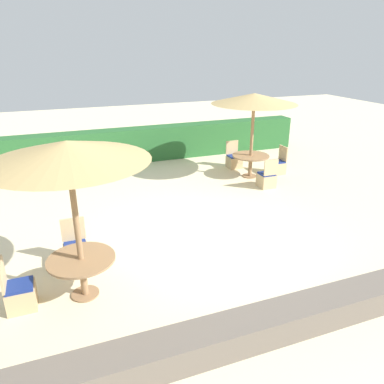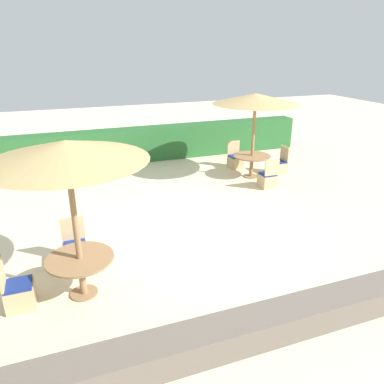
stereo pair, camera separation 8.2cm
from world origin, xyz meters
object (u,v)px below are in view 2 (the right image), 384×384
(round_table_back_right, at_px, (252,159))
(patio_chair_back_right_north, at_px, (235,161))
(patio_chair_back_right_east, at_px, (279,166))
(parasol_front_left, at_px, (66,152))
(patio_chair_front_left_west, at_px, (19,293))
(round_table_front_left, at_px, (81,265))
(patio_chair_front_left_north, at_px, (76,252))
(parasol_back_right, at_px, (256,99))
(patio_chair_back_right_south, at_px, (268,179))

(round_table_back_right, distance_m, patio_chair_back_right_north, 1.11)
(round_table_back_right, distance_m, patio_chair_back_right_east, 1.07)
(round_table_back_right, relative_size, parasol_front_left, 0.43)
(round_table_back_right, relative_size, patio_chair_front_left_west, 1.29)
(round_table_front_left, bearing_deg, patio_chair_front_left_north, 92.13)
(patio_chair_back_right_north, relative_size, round_table_front_left, 0.81)
(parasol_front_left, xyz_separation_m, round_table_front_left, (0.00, 0.00, -2.00))
(patio_chair_front_left_north, bearing_deg, round_table_front_left, 92.13)
(round_table_front_left, relative_size, patio_chair_front_left_north, 1.23)
(parasol_front_left, xyz_separation_m, patio_chair_front_left_north, (-0.04, 1.06, -2.33))
(patio_chair_back_right_north, distance_m, patio_chair_front_left_north, 7.34)
(parasol_back_right, bearing_deg, patio_chair_front_left_north, -149.33)
(patio_chair_back_right_east, bearing_deg, parasol_front_left, 123.28)
(patio_chair_back_right_north, height_order, round_table_front_left, patio_chair_back_right_north)
(patio_chair_back_right_east, relative_size, round_table_front_left, 0.81)
(patio_chair_front_left_north, bearing_deg, round_table_back_right, -149.33)
(patio_chair_back_right_north, xyz_separation_m, patio_chair_front_left_west, (-6.77, -5.56, 0.00))
(round_table_back_right, height_order, parasol_front_left, parasol_front_left)
(round_table_front_left, bearing_deg, parasol_back_right, 37.98)
(parasol_back_right, xyz_separation_m, patio_chair_back_right_north, (-0.06, 1.05, -2.27))
(round_table_front_left, height_order, patio_chair_front_left_north, patio_chair_front_left_north)
(patio_chair_back_right_north, bearing_deg, patio_chair_front_left_west, 39.37)
(parasol_front_left, height_order, patio_chair_front_left_west, parasol_front_left)
(patio_chair_back_right_south, xyz_separation_m, parasol_front_left, (-5.79, -3.47, 2.33))
(patio_chair_back_right_north, bearing_deg, patio_chair_back_right_east, 134.05)
(patio_chair_back_right_east, relative_size, patio_chair_front_left_north, 1.00)
(patio_chair_back_right_north, distance_m, patio_chair_back_right_south, 2.11)
(round_table_back_right, relative_size, patio_chair_back_right_south, 1.29)
(patio_chair_back_right_south, xyz_separation_m, patio_chair_front_left_west, (-6.82, -3.45, 0.00))
(parasol_back_right, bearing_deg, round_table_front_left, -142.02)
(parasol_back_right, xyz_separation_m, parasol_front_left, (-5.80, -4.53, 0.07))
(patio_chair_back_right_south, distance_m, patio_chair_back_right_east, 1.43)
(round_table_back_right, relative_size, patio_chair_back_right_east, 1.29)
(patio_chair_back_right_south, xyz_separation_m, patio_chair_front_left_north, (-5.83, -2.41, 0.00))
(parasol_back_right, xyz_separation_m, round_table_back_right, (0.00, -0.00, -1.93))
(round_table_front_left, bearing_deg, parasol_front_left, -165.96)
(round_table_back_right, bearing_deg, parasol_front_left, -142.02)
(parasol_front_left, bearing_deg, patio_chair_back_right_east, 33.28)
(parasol_back_right, distance_m, patio_chair_back_right_south, 2.50)
(patio_chair_back_right_south, distance_m, round_table_front_left, 6.76)
(parasol_front_left, distance_m, patio_chair_front_left_west, 2.55)
(patio_chair_back_right_north, bearing_deg, patio_chair_front_left_north, 38.01)
(patio_chair_back_right_north, height_order, patio_chair_front_left_west, same)
(patio_chair_back_right_east, xyz_separation_m, parasol_front_left, (-6.81, -4.47, 2.33))
(patio_chair_front_left_north, bearing_deg, patio_chair_front_left_west, 46.37)
(parasol_back_right, distance_m, patio_chair_front_left_west, 8.49)
(patio_chair_back_right_south, distance_m, parasol_front_left, 7.14)
(parasol_back_right, distance_m, patio_chair_front_left_north, 7.16)
(patio_chair_front_left_west, bearing_deg, parasol_back_right, 123.39)
(parasol_front_left, distance_m, patio_chair_front_left_north, 2.57)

